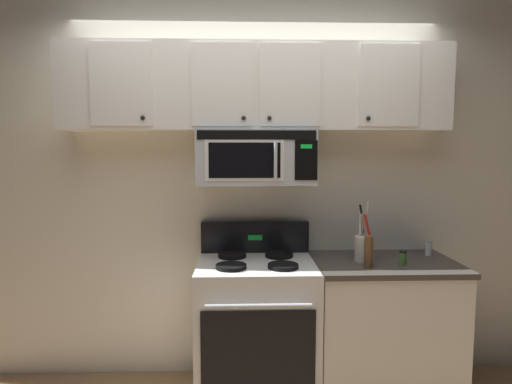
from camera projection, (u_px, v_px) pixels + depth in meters
back_wall at (255, 188)px, 3.09m from camera, size 5.20×0.10×2.70m
stove_range at (256, 326)px, 2.82m from camera, size 0.76×0.69×1.12m
over_range_microwave at (256, 157)px, 2.82m from camera, size 0.76×0.43×0.35m
upper_cabinets at (256, 89)px, 2.81m from camera, size 2.50×0.36×0.55m
counter_segment at (382, 327)px, 2.85m from camera, size 0.93×0.65×0.90m
utensil_crock_cream at (364, 246)px, 2.79m from camera, size 0.12×0.12×0.39m
salt_shaker at (429, 248)px, 2.94m from camera, size 0.04×0.04×0.10m
pepper_mill at (369, 252)px, 2.64m from camera, size 0.05×0.05×0.20m
spice_jar at (403, 257)px, 2.71m from camera, size 0.05×0.05×0.09m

